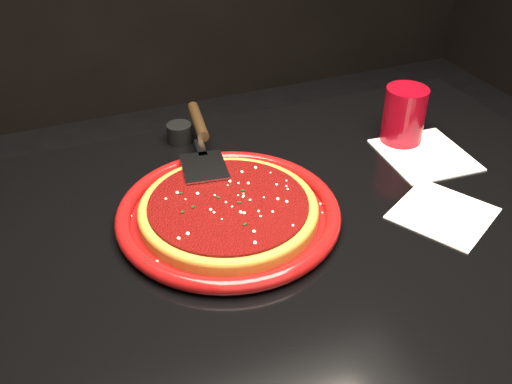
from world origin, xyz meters
The scene contains 12 objects.
table centered at (0.00, 0.00, 0.38)m, with size 1.20×0.80×0.75m, color black.
plate centered at (-0.07, 0.06, 0.76)m, with size 0.36×0.36×0.03m, color maroon.
pizza_crust centered at (-0.07, 0.06, 0.77)m, with size 0.29×0.29×0.01m, color #926221.
pizza_crust_rim centered at (-0.07, 0.06, 0.77)m, with size 0.29×0.29×0.02m, color #926221.
pizza_sauce centered at (-0.07, 0.06, 0.78)m, with size 0.26×0.26×0.01m, color #650B0A.
parmesan_dusting centered at (-0.07, 0.06, 0.79)m, with size 0.25×0.25×0.01m, color beige, non-canonical shape.
basil_flecks centered at (-0.07, 0.06, 0.79)m, with size 0.23×0.23×0.00m, color black, non-canonical shape.
pizza_server centered at (-0.05, 0.25, 0.80)m, with size 0.09×0.32×0.02m, color silver, non-canonical shape.
cup centered at (0.34, 0.17, 0.81)m, with size 0.08×0.08×0.11m, color maroon.
napkin_a centered at (0.27, -0.06, 0.75)m, with size 0.14×0.14×0.00m, color white.
napkin_b centered at (0.35, 0.11, 0.75)m, with size 0.16×0.17×0.00m, color white.
ramekin centered at (-0.07, 0.34, 0.77)m, with size 0.05×0.05×0.04m, color black.
Camera 1 is at (-0.30, -0.63, 1.32)m, focal length 40.00 mm.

